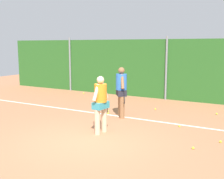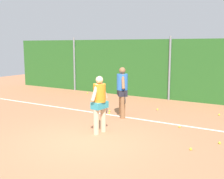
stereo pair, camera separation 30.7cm
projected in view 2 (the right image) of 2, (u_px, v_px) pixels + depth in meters
The scene contains 15 objects.
ground_plane at pixel (121, 123), 9.53m from camera, with size 30.68×30.68×0.00m, color #B2704C.
hedge_fence_backdrop at pixel (171, 70), 13.49m from camera, with size 19.94×0.25×2.91m, color #286023.
fence_post_left at pixel (74, 64), 16.23m from camera, with size 0.10×0.10×3.06m, color gray.
fence_post_center at pixel (170, 68), 13.33m from camera, with size 0.10×0.10×3.06m, color gray.
court_baseline_paint at pixel (131, 118), 10.18m from camera, with size 14.57×0.10×0.01m, color white.
player_foreground_near at pixel (100, 101), 8.33m from camera, with size 0.37×0.80×1.73m.
player_midcourt at pixel (122, 89), 10.17m from camera, with size 0.61×0.67×1.84m.
tennis_ball_1 at pixel (191, 149), 7.07m from camera, with size 0.07×0.07×0.07m, color #CCDB33.
tennis_ball_2 at pixel (219, 115), 10.54m from camera, with size 0.07×0.07×0.07m, color #CCDB33.
tennis_ball_3 at pixel (220, 143), 7.51m from camera, with size 0.07×0.07×0.07m, color #CCDB33.
tennis_ball_6 at pixel (180, 127), 8.99m from camera, with size 0.07×0.07×0.07m, color #CCDB33.
tennis_ball_7 at pixel (87, 93), 15.28m from camera, with size 0.07×0.07×0.07m, color #CCDB33.
tennis_ball_9 at pixel (110, 111), 11.13m from camera, with size 0.07×0.07×0.07m, color #CCDB33.
tennis_ball_10 at pixel (157, 109), 11.40m from camera, with size 0.07×0.07×0.07m, color #CCDB33.
tennis_ball_11 at pixel (109, 113), 10.76m from camera, with size 0.07×0.07×0.07m, color #CCDB33.
Camera 2 is at (4.45, -6.02, 2.64)m, focal length 44.82 mm.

